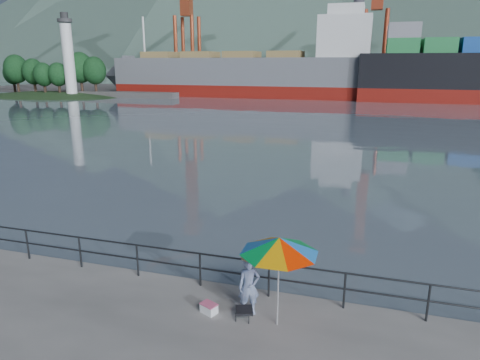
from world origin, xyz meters
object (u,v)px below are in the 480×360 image
Objects in this scene: beach_umbrella at (279,245)px; fisherman at (249,286)px; cooler_bag at (209,309)px; bulk_carrier at (261,74)px.

fisherman is at bearing 160.89° from beach_umbrella.
beach_umbrella is at bearing 24.80° from cooler_bag.
fisherman is at bearing -76.07° from bulk_carrier.
beach_umbrella is 74.77m from bulk_carrier.
cooler_bag is at bearing -179.59° from beach_umbrella.
cooler_bag is 74.44m from bulk_carrier.
cooler_bag is at bearing -76.85° from bulk_carrier.
fisherman is 1.20m from cooler_bag.
fisherman is 3.76× the size of cooler_bag.
fisherman reaches higher than cooler_bag.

